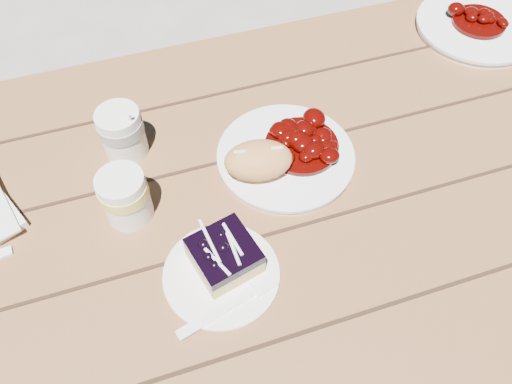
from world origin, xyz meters
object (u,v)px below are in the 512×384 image
object	(u,v)px
coffee_cup	(122,133)
second_plate	(476,27)
second_cup	(125,197)
blueberry_cake	(224,255)
main_plate	(285,157)
picnic_table	(303,229)
dessert_plate	(222,275)
bread_roll	(258,160)

from	to	relation	value
coffee_cup	second_plate	world-z (taller)	coffee_cup
coffee_cup	second_cup	xyz separation A→B (m)	(-0.02, -0.13, 0.00)
second_plate	blueberry_cake	bearing A→B (deg)	-150.59
main_plate	coffee_cup	distance (m)	0.27
coffee_cup	main_plate	bearing A→B (deg)	-22.48
main_plate	picnic_table	bearing A→B (deg)	-62.84
second_plate	second_cup	world-z (taller)	second_cup
coffee_cup	second_plate	size ratio (longest dim) A/B	0.37
dessert_plate	bread_roll	bearing A→B (deg)	55.57
main_plate	blueberry_cake	size ratio (longest dim) A/B	2.19
bread_roll	coffee_cup	bearing A→B (deg)	147.74
main_plate	coffee_cup	world-z (taller)	coffee_cup
picnic_table	coffee_cup	xyz separation A→B (m)	(-0.28, 0.15, 0.21)
dessert_plate	blueberry_cake	size ratio (longest dim) A/B	1.58
picnic_table	dessert_plate	distance (m)	0.28
blueberry_cake	second_plate	xyz separation A→B (m)	(0.65, 0.37, -0.03)
picnic_table	coffee_cup	distance (m)	0.38
second_plate	picnic_table	bearing A→B (deg)	-151.57
coffee_cup	second_plate	bearing A→B (deg)	7.81
dessert_plate	blueberry_cake	xyz separation A→B (m)	(0.01, 0.01, 0.03)
picnic_table	dessert_plate	size ratio (longest dim) A/B	12.28
bread_roll	second_plate	bearing A→B (deg)	22.23
dessert_plate	second_plate	distance (m)	0.77
bread_roll	coffee_cup	world-z (taller)	coffee_cup
picnic_table	main_plate	size ratio (longest dim) A/B	8.84
main_plate	dessert_plate	xyz separation A→B (m)	(-0.16, -0.18, -0.00)
picnic_table	blueberry_cake	size ratio (longest dim) A/B	19.39
dessert_plate	second_cup	world-z (taller)	second_cup
second_plate	dessert_plate	bearing A→B (deg)	-149.98
dessert_plate	second_plate	bearing A→B (deg)	30.02
second_cup	coffee_cup	bearing A→B (deg)	82.74
main_plate	second_plate	xyz separation A→B (m)	(0.50, 0.21, 0.00)
blueberry_cake	picnic_table	bearing A→B (deg)	18.17
picnic_table	dessert_plate	xyz separation A→B (m)	(-0.19, -0.13, 0.17)
blueberry_cake	coffee_cup	distance (m)	0.28
bread_roll	blueberry_cake	world-z (taller)	bread_roll
blueberry_cake	second_cup	xyz separation A→B (m)	(-0.12, 0.14, 0.01)
dessert_plate	coffee_cup	distance (m)	0.30
bread_roll	second_cup	distance (m)	0.21
picnic_table	bread_roll	size ratio (longest dim) A/B	18.12
bread_roll	second_cup	world-z (taller)	second_cup
main_plate	second_cup	bearing A→B (deg)	-174.53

